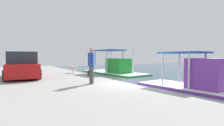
# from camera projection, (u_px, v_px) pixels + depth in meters

# --- Properties ---
(quay_pier) EXTENTS (36.00, 10.00, 0.80)m
(quay_pier) POSITION_uv_depth(u_px,v_px,m) (13.00, 106.00, 6.21)
(quay_pier) COLOR #9E9E99
(quay_pier) RESTS_ON ground
(fishing_boat_nearest) EXTENTS (6.00, 2.84, 2.79)m
(fishing_boat_nearest) POSITION_uv_depth(u_px,v_px,m) (114.00, 75.00, 13.56)
(fishing_boat_nearest) COLOR white
(fishing_boat_nearest) RESTS_ON ground
(fishing_boat_second) EXTENTS (5.21, 2.52, 2.87)m
(fishing_boat_second) POSITION_uv_depth(u_px,v_px,m) (195.00, 89.00, 8.02)
(fishing_boat_second) COLOR white
(fishing_boat_second) RESTS_ON ground
(pelican) EXTENTS (0.60, 0.95, 0.82)m
(pelican) POSITION_uv_depth(u_px,v_px,m) (74.00, 68.00, 14.03)
(pelican) COLOR tan
(pelican) RESTS_ON quay_pier
(fisherman_standing) EXTENTS (0.53, 0.45, 1.72)m
(fisherman_standing) POSITION_uv_depth(u_px,v_px,m) (92.00, 64.00, 8.50)
(fisherman_standing) COLOR #3F3F42
(fisherman_standing) RESTS_ON quay_pier
(parked_car) EXTENTS (4.18, 2.04, 1.57)m
(parked_car) POSITION_uv_depth(u_px,v_px,m) (22.00, 66.00, 10.84)
(parked_car) COLOR black
(parked_car) RESTS_ON quay_pier
(mooring_bollard_nearest) EXTENTS (0.27, 0.27, 0.37)m
(mooring_bollard_nearest) POSITION_uv_depth(u_px,v_px,m) (90.00, 73.00, 11.82)
(mooring_bollard_nearest) COLOR #333338
(mooring_bollard_nearest) RESTS_ON quay_pier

